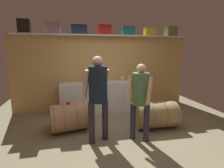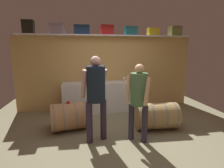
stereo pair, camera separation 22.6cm
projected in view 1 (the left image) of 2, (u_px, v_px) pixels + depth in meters
ground_plane at (116, 127)px, 4.12m from camera, size 6.53×7.22×0.02m
back_wall_panel at (104, 73)px, 5.36m from camera, size 5.33×0.10×2.19m
high_shelf_board at (105, 36)px, 5.01m from camera, size 4.90×0.40×0.03m
toolcase_black at (24, 26)px, 4.50m from camera, size 0.28×0.23×0.36m
toolcase_grey at (54, 28)px, 4.67m from camera, size 0.38×0.28×0.29m
toolcase_navy at (79, 30)px, 4.82m from camera, size 0.43×0.28×0.26m
toolcase_red at (104, 30)px, 4.97m from camera, size 0.38×0.29×0.27m
toolcase_teal at (128, 31)px, 5.13m from camera, size 0.38×0.23×0.26m
toolcase_yellow at (150, 32)px, 5.29m from camera, size 0.33×0.23×0.23m
toolcase_olive at (170, 32)px, 5.44m from camera, size 0.33×0.29×0.29m
work_cabinet at (95, 97)px, 5.10m from camera, size 1.98×0.53×0.87m
wine_bottle_green at (88, 78)px, 4.99m from camera, size 0.08×0.08×0.30m
wine_glass at (122, 78)px, 5.09m from camera, size 0.08×0.08×0.15m
red_funnel at (84, 82)px, 4.80m from camera, size 0.11×0.11×0.12m
wine_barrel_near at (69, 117)px, 3.89m from camera, size 0.88×0.73×0.63m
wine_barrel_far at (156, 115)px, 4.05m from camera, size 0.97×0.65×0.61m
tasting_cup at (68, 103)px, 3.82m from camera, size 0.08×0.08×0.04m
winemaker_pouring at (98, 91)px, 3.30m from camera, size 0.55×0.49×1.68m
visitor_tasting at (140, 95)px, 3.35m from camera, size 0.49×0.47×1.53m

